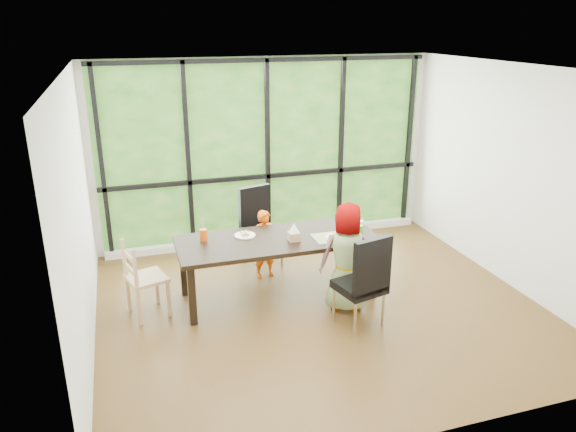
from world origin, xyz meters
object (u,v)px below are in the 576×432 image
Objects in this scene: chair_interior_leather at (360,280)px; orange_cup at (204,235)px; chair_window_leather at (262,228)px; tissue_box at (294,236)px; white_mug at (360,224)px; child_older at (349,257)px; green_cup at (359,231)px; plate_far at (245,235)px; dining_table at (278,267)px; chair_end_beech at (147,278)px; child_toddler at (265,244)px; plate_near at (337,238)px.

chair_interior_leather is 7.85× the size of orange_cup.
chair_window_leather is 8.82× the size of tissue_box.
chair_interior_leather is at bearing -113.85° from white_mug.
child_older is 9.30× the size of green_cup.
green_cup is at bearing -17.77° from plate_far.
chair_interior_leather reaches higher than dining_table.
chair_end_beech is at bearing -165.31° from orange_cup.
dining_table is 1.53m from chair_end_beech.
tissue_box is (0.16, -0.13, 0.43)m from dining_table.
child_toddler is 0.60m from plate_far.
chair_interior_leather is 0.40m from child_older.
tissue_box reaches higher than white_mug.
plate_near is 0.28m from green_cup.
orange_cup is 1.91m from white_mug.
plate_far is at bearing -141.81° from child_toddler.
tissue_box is at bearing -39.04° from dining_table.
tissue_box is (-0.53, 0.39, 0.17)m from child_older.
plate_far is 0.95× the size of plate_near.
chair_window_leather is 1.28m from plate_near.
orange_cup is (-0.88, -0.70, 0.28)m from chair_window_leather.
tissue_box is (-0.78, 0.10, -0.02)m from green_cup.
chair_window_leather is 11.85× the size of white_mug.
plate_far is at bearing -60.95° from chair_interior_leather.
chair_interior_leather is at bearing -47.47° from plate_far.
orange_cup is at bearing 166.62° from green_cup.
child_older is 0.68m from white_mug.
chair_interior_leather is (0.60, -1.80, 0.00)m from chair_window_leather.
child_older reaches higher than dining_table.
orange_cup is (-1.50, 0.40, 0.06)m from plate_near.
child_toddler reaches higher than green_cup.
plate_near is (0.02, 0.70, 0.22)m from chair_interior_leather.
child_toddler is at bearing 47.14° from plate_far.
chair_interior_leather reaches higher than plate_near.
plate_far is 1.82× the size of orange_cup.
white_mug is 0.92m from tissue_box.
white_mug is (0.41, 0.93, 0.26)m from chair_interior_leather.
green_cup is 1.12× the size of tissue_box.
plate_near is at bearing 175.61° from green_cup.
child_older reaches higher than chair_end_beech.
plate_far is (1.18, 0.17, 0.31)m from chair_end_beech.
dining_table is 0.48m from tissue_box.
white_mug is at bearing 1.31° from dining_table.
green_cup is at bearing -13.38° from orange_cup.
dining_table is 1.13m from chair_interior_leather.
child_toddler is at bearing 140.07° from green_cup.
green_cup is at bearing -112.00° from chair_end_beech.
dining_table is at bearing 140.96° from tissue_box.
plate_near is at bearing -57.98° from child_toddler.
child_toddler is at bearing -113.94° from chair_window_leather.
plate_far is 0.60m from tissue_box.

